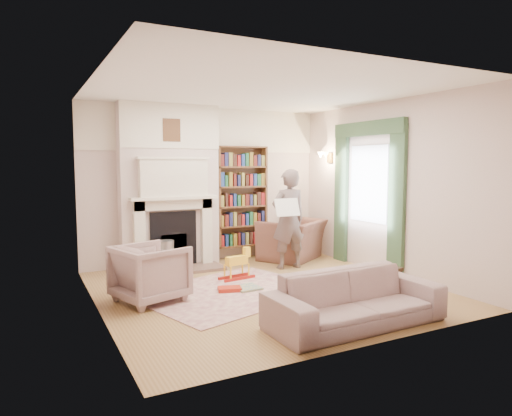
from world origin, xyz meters
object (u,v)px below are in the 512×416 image
armchair_left (150,273)px  rocking_horse (237,264)px  coffee_table (373,286)px  paraffin_heater (167,257)px  man_reading (289,219)px  sofa (356,299)px  bookcase (241,197)px  armchair_reading (292,240)px

armchair_left → rocking_horse: bearing=-88.7°
coffee_table → paraffin_heater: bearing=109.9°
man_reading → rocking_horse: 1.30m
sofa → paraffin_heater: bearing=108.8°
sofa → coffee_table: sofa is taller
man_reading → rocking_horse: man_reading is taller
armchair_left → coffee_table: size_ratio=1.18×
bookcase → paraffin_heater: (-1.62, -0.57, -0.90)m
bookcase → sofa: bearing=-96.2°
armchair_reading → rocking_horse: armchair_reading is taller
armchair_reading → rocking_horse: size_ratio=2.05×
armchair_reading → bookcase: bearing=-65.8°
bookcase → man_reading: (0.36, -1.13, -0.32)m
sofa → man_reading: size_ratio=1.20×
man_reading → coffee_table: man_reading is taller
man_reading → rocking_horse: bearing=17.5°
bookcase → paraffin_heater: bearing=-160.7°
rocking_horse → bookcase: bearing=53.4°
rocking_horse → armchair_reading: bearing=21.3°
armchair_left → rocking_horse: size_ratio=1.49×
coffee_table → armchair_left: bearing=136.2°
sofa → rocking_horse: bearing=96.8°
paraffin_heater → rocking_horse: 1.22m
man_reading → coffee_table: bearing=91.0°
armchair_reading → sofa: bearing=37.3°
armchair_left → paraffin_heater: armchair_left is taller
bookcase → armchair_reading: (0.81, -0.53, -0.80)m
man_reading → paraffin_heater: (-1.97, 0.56, -0.58)m
armchair_reading → rocking_horse: (-1.57, -0.90, -0.13)m
armchair_reading → sofa: armchair_reading is taller
bookcase → sofa: (-0.42, -3.85, -0.88)m
man_reading → paraffin_heater: bearing=-13.5°
armchair_reading → coffee_table: armchair_reading is taller
armchair_reading → armchair_left: (-3.03, -1.40, 0.00)m
armchair_left → sofa: bearing=-154.3°
paraffin_heater → armchair_left: bearing=-114.2°
bookcase → coffee_table: 3.46m
paraffin_heater → rocking_horse: (0.86, -0.86, -0.03)m
bookcase → armchair_left: 3.05m
bookcase → rocking_horse: size_ratio=3.33×
armchair_left → paraffin_heater: bearing=-41.7°
armchair_left → man_reading: man_reading is taller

